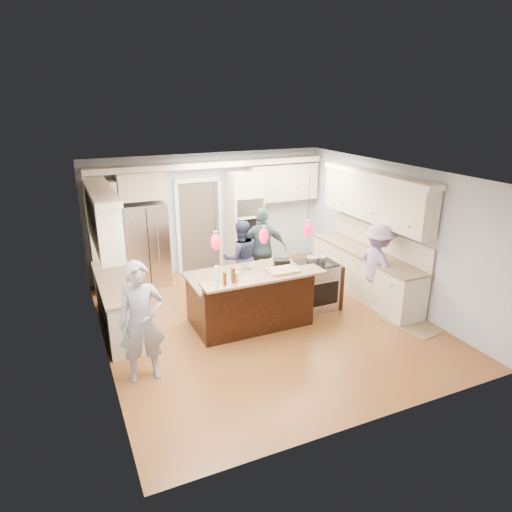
{
  "coord_description": "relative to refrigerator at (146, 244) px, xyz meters",
  "views": [
    {
      "loc": [
        -3.17,
        -6.74,
        3.88
      ],
      "look_at": [
        0.0,
        0.35,
        1.15
      ],
      "focal_mm": 32.0,
      "sensor_mm": 36.0,
      "label": 1
    }
  ],
  "objects": [
    {
      "name": "ground_plane",
      "position": [
        1.55,
        -2.64,
        -0.9
      ],
      "size": [
        6.0,
        6.0,
        0.0
      ],
      "primitive_type": "plane",
      "color": "#A3602C",
      "rests_on": "ground"
    },
    {
      "name": "room_shell",
      "position": [
        1.55,
        -2.64,
        0.92
      ],
      "size": [
        5.54,
        6.04,
        2.72
      ],
      "color": "#B2BCC6",
      "rests_on": "ground"
    },
    {
      "name": "refrigerator",
      "position": [
        0.0,
        0.0,
        0.0
      ],
      "size": [
        0.9,
        0.7,
        1.8
      ],
      "primitive_type": "cube",
      "color": "#B7B7BC",
      "rests_on": "ground"
    },
    {
      "name": "oven_column",
      "position": [
        2.3,
        0.03,
        0.25
      ],
      "size": [
        0.72,
        0.69,
        2.3
      ],
      "color": "beige",
      "rests_on": "ground"
    },
    {
      "name": "back_upper_cabinets",
      "position": [
        0.8,
        0.12,
        0.77
      ],
      "size": [
        5.3,
        0.61,
        2.54
      ],
      "color": "beige",
      "rests_on": "ground"
    },
    {
      "name": "right_counter_run",
      "position": [
        3.99,
        -2.34,
        0.16
      ],
      "size": [
        0.64,
        3.1,
        2.51
      ],
      "color": "beige",
      "rests_on": "ground"
    },
    {
      "name": "left_cabinets",
      "position": [
        -0.89,
        -1.84,
        0.16
      ],
      "size": [
        0.64,
        2.3,
        2.51
      ],
      "color": "beige",
      "rests_on": "ground"
    },
    {
      "name": "kitchen_island",
      "position": [
        1.3,
        -2.57,
        -0.42
      ],
      "size": [
        2.1,
        1.46,
        1.12
      ],
      "color": "black",
      "rests_on": "ground"
    },
    {
      "name": "island_range",
      "position": [
        2.71,
        -2.49,
        -0.44
      ],
      "size": [
        0.82,
        0.71,
        0.92
      ],
      "color": "#B7B7BC",
      "rests_on": "ground"
    },
    {
      "name": "pendant_lights",
      "position": [
        1.3,
        -3.15,
        0.9
      ],
      "size": [
        1.75,
        0.15,
        1.03
      ],
      "color": "black",
      "rests_on": "ground"
    },
    {
      "name": "person_bar_end",
      "position": [
        -0.75,
        -3.51,
        -0.01
      ],
      "size": [
        0.67,
        0.46,
        1.78
      ],
      "primitive_type": "imported",
      "rotation": [
        0.0,
        0.0,
        -0.06
      ],
      "color": "gray",
      "rests_on": "ground"
    },
    {
      "name": "person_far_left",
      "position": [
        1.65,
        -1.31,
        -0.12
      ],
      "size": [
        0.81,
        0.66,
        1.56
      ],
      "primitive_type": "imported",
      "rotation": [
        0.0,
        0.0,
        3.05
      ],
      "color": "navy",
      "rests_on": "ground"
    },
    {
      "name": "person_far_right",
      "position": [
        2.19,
        -1.19,
        -0.03
      ],
      "size": [
        1.09,
        0.69,
        1.73
      ],
      "primitive_type": "imported",
      "rotation": [
        0.0,
        0.0,
        2.86
      ],
      "color": "#445D5F",
      "rests_on": "ground"
    },
    {
      "name": "person_range_side",
      "position": [
        3.8,
        -2.92,
        -0.07
      ],
      "size": [
        0.69,
        1.11,
        1.66
      ],
      "primitive_type": "imported",
      "rotation": [
        0.0,
        0.0,
        1.64
      ],
      "color": "#9A7FAB",
      "rests_on": "ground"
    },
    {
      "name": "floor_rug",
      "position": [
        3.95,
        -3.84,
        -0.89
      ],
      "size": [
        0.83,
        1.09,
        0.01
      ],
      "primitive_type": "cube",
      "rotation": [
        0.0,
        0.0,
        0.17
      ],
      "color": "olive",
      "rests_on": "ground"
    },
    {
      "name": "water_bottle",
      "position": [
        0.5,
        -3.16,
        0.37
      ],
      "size": [
        0.09,
        0.09,
        0.3
      ],
      "primitive_type": "cylinder",
      "rotation": [
        0.0,
        0.0,
        0.3
      ],
      "color": "silver",
      "rests_on": "kitchen_island"
    },
    {
      "name": "beer_bottle_a",
      "position": [
        0.75,
        -3.22,
        0.35
      ],
      "size": [
        0.07,
        0.07,
        0.25
      ],
      "primitive_type": "cylinder",
      "rotation": [
        0.0,
        0.0,
        -0.05
      ],
      "color": "#4F290E",
      "rests_on": "kitchen_island"
    },
    {
      "name": "beer_bottle_b",
      "position": [
        0.59,
        -3.27,
        0.33
      ],
      "size": [
        0.06,
        0.06,
        0.22
      ],
      "primitive_type": "cylinder",
      "rotation": [
        0.0,
        0.0,
        -0.07
      ],
      "color": "#4F290E",
      "rests_on": "kitchen_island"
    },
    {
      "name": "beer_bottle_c",
      "position": [
        0.78,
        -3.11,
        0.33
      ],
      "size": [
        0.07,
        0.07,
        0.23
      ],
      "primitive_type": "cylinder",
      "rotation": [
        0.0,
        0.0,
        -0.32
      ],
      "color": "#4F290E",
      "rests_on": "kitchen_island"
    },
    {
      "name": "drink_can",
      "position": [
        0.83,
        -3.14,
        0.29
      ],
      "size": [
        0.09,
        0.09,
        0.14
      ],
      "primitive_type": "cylinder",
      "rotation": [
        0.0,
        0.0,
        -0.27
      ],
      "color": "#B7B7BC",
      "rests_on": "kitchen_island"
    },
    {
      "name": "cutting_board",
      "position": [
        1.67,
        -3.11,
        0.24
      ],
      "size": [
        0.51,
        0.36,
        0.04
      ],
      "primitive_type": "cube",
      "rotation": [
        0.0,
        0.0,
        -0.02
      ],
      "color": "tan",
      "rests_on": "kitchen_island"
    },
    {
      "name": "pot_large",
      "position": [
        2.62,
        -2.49,
        0.08
      ],
      "size": [
        0.22,
        0.22,
        0.13
      ],
      "primitive_type": "cylinder",
      "color": "#B7B7BC",
      "rests_on": "island_range"
    },
    {
      "name": "pot_small",
      "position": [
        2.78,
        -2.47,
        0.08
      ],
      "size": [
        0.23,
        0.23,
        0.11
      ],
      "primitive_type": "cylinder",
      "color": "#B7B7BC",
      "rests_on": "island_range"
    }
  ]
}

